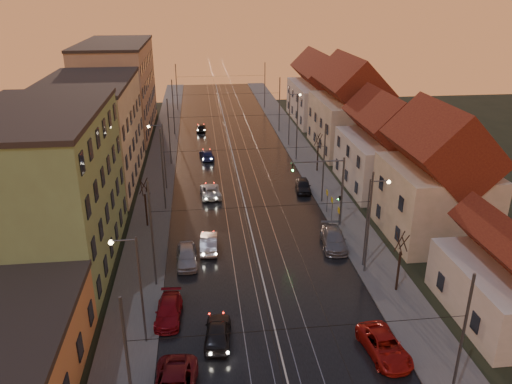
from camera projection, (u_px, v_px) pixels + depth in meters
name	position (u px, v px, depth m)	size (l,w,h in m)	color
ground	(280.00, 352.00, 32.66)	(160.00, 160.00, 0.00)	black
road	(234.00, 160.00, 69.44)	(16.00, 120.00, 0.04)	black
sidewalk_left	(161.00, 162.00, 68.34)	(4.00, 120.00, 0.15)	#4C4C4C
sidewalk_right	(304.00, 157.00, 70.50)	(4.00, 120.00, 0.15)	#4C4C4C
tram_rail_0	(218.00, 160.00, 69.19)	(0.06, 120.00, 0.03)	gray
tram_rail_1	(228.00, 160.00, 69.35)	(0.06, 120.00, 0.03)	gray
tram_rail_2	(239.00, 159.00, 69.51)	(0.06, 120.00, 0.03)	gray
tram_rail_3	(250.00, 159.00, 69.67)	(0.06, 120.00, 0.03)	gray
apartment_left_1	(46.00, 192.00, 41.19)	(10.00, 18.00, 13.00)	#6E8E5A
apartment_left_2	(92.00, 134.00, 59.78)	(10.00, 20.00, 12.00)	#BAB290
apartment_left_3	(118.00, 89.00, 81.48)	(10.00, 24.00, 14.00)	tan
house_right_1	(436.00, 182.00, 46.24)	(8.67, 10.20, 10.80)	#B4AB8B
house_right_2	(385.00, 149.00, 58.50)	(9.18, 12.24, 9.20)	beige
house_right_3	(349.00, 111.00, 71.86)	(9.18, 14.28, 11.50)	#B4AB8B
house_right_4	(320.00, 92.00, 88.70)	(9.18, 16.32, 10.00)	beige
catenary_pole_l_0	(129.00, 374.00, 24.51)	(0.16, 0.16, 9.00)	#595B60
catenary_pole_r_0	(461.00, 347.00, 26.37)	(0.16, 0.16, 9.00)	#595B60
catenary_pole_l_1	(152.00, 236.00, 38.31)	(0.16, 0.16, 9.00)	#595B60
catenary_pole_r_1	(369.00, 224.00, 40.17)	(0.16, 0.16, 9.00)	#595B60
catenary_pole_l_2	(163.00, 170.00, 52.11)	(0.16, 0.16, 9.00)	#595B60
catenary_pole_r_2	(324.00, 164.00, 53.97)	(0.16, 0.16, 9.00)	#595B60
catenary_pole_l_3	(169.00, 133.00, 65.91)	(0.16, 0.16, 9.00)	#595B60
catenary_pole_r_3	(297.00, 129.00, 67.76)	(0.16, 0.16, 9.00)	#595B60
catenary_pole_l_4	(173.00, 108.00, 79.70)	(0.16, 0.16, 9.00)	#595B60
catenary_pole_r_4	(279.00, 105.00, 81.56)	(0.16, 0.16, 9.00)	#595B60
catenary_pole_l_5	(177.00, 87.00, 96.26)	(0.16, 0.16, 9.00)	#595B60
catenary_pole_r_5	(265.00, 86.00, 98.12)	(0.16, 0.16, 9.00)	#595B60
street_lamp_0	(135.00, 281.00, 31.67)	(1.75, 0.32, 8.00)	#595B60
street_lamp_1	(371.00, 214.00, 41.00)	(1.75, 0.32, 8.00)	#595B60
street_lamp_2	(161.00, 150.00, 57.43)	(1.75, 0.32, 8.00)	#595B60
street_lamp_3	(291.00, 114.00, 74.11)	(1.75, 0.32, 8.00)	#595B60
traffic_light_mast	(333.00, 183.00, 48.34)	(5.30, 0.32, 7.20)	#595B60
bare_tree_0	(146.00, 204.00, 49.02)	(1.09, 1.09, 5.11)	black
bare_tree_1	(399.00, 264.00, 38.34)	(1.09, 1.09, 5.11)	black
bare_tree_2	(318.00, 153.00, 64.12)	(1.09, 1.09, 5.11)	black
driving_car_0	(218.00, 332.00, 33.45)	(1.70, 4.24, 1.44)	black
driving_car_1	(209.00, 243.00, 45.27)	(1.52, 4.35, 1.43)	#A2A2A8
driving_car_2	(210.00, 191.00, 57.09)	(2.18, 4.73, 1.32)	#B5B5B5
driving_car_3	(207.00, 155.00, 69.69)	(1.75, 4.31, 1.25)	navy
driving_car_4	(201.00, 128.00, 83.25)	(1.47, 3.66, 1.25)	black
parked_left_2	(169.00, 311.00, 35.80)	(1.78, 4.37, 1.27)	maroon
parked_left_3	(187.00, 256.00, 42.95)	(1.78, 4.43, 1.51)	#AAA9AF
parked_right_0	(384.00, 346.00, 32.21)	(2.23, 4.84, 1.34)	#A61510
parked_right_1	(334.00, 239.00, 45.89)	(2.07, 5.09, 1.48)	gray
parked_right_2	(303.00, 186.00, 58.47)	(1.66, 4.12, 1.40)	black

